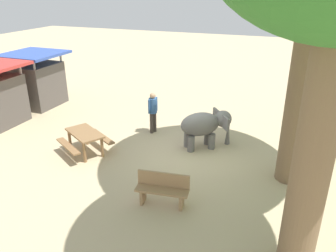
% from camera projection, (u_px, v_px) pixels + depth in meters
% --- Properties ---
extents(ground_plane, '(60.00, 60.00, 0.00)m').
position_uv_depth(ground_plane, '(189.00, 155.00, 11.52)').
color(ground_plane, tan).
extents(elephant, '(1.72, 1.82, 1.33)m').
position_uv_depth(elephant, '(205.00, 125.00, 11.75)').
color(elephant, slate).
rests_on(elephant, ground_plane).
extents(person_handler, '(0.49, 0.32, 1.62)m').
position_uv_depth(person_handler, '(153.00, 110.00, 12.92)').
color(person_handler, '#3F3833').
rests_on(person_handler, ground_plane).
extents(wooden_bench, '(0.59, 1.44, 0.88)m').
position_uv_depth(wooden_bench, '(163.00, 188.00, 8.78)').
color(wooden_bench, '#9E7A51').
rests_on(wooden_bench, ground_plane).
extents(picnic_table_near, '(2.04, 2.05, 0.78)m').
position_uv_depth(picnic_table_near, '(85.00, 137.00, 11.43)').
color(picnic_table_near, olive).
rests_on(picnic_table_near, ground_plane).
extents(market_stall_blue, '(2.50, 2.50, 2.52)m').
position_uv_depth(market_stall_blue, '(37.00, 82.00, 15.84)').
color(market_stall_blue, '#59514C').
rests_on(market_stall_blue, ground_plane).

